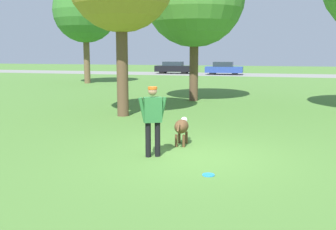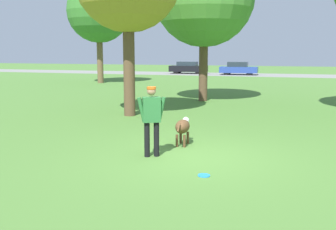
{
  "view_description": "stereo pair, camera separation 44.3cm",
  "coord_description": "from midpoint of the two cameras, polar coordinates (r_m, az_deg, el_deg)",
  "views": [
    {
      "loc": [
        1.75,
        -8.83,
        2.45
      ],
      "look_at": [
        -0.72,
        0.41,
        0.9
      ],
      "focal_mm": 42.0,
      "sensor_mm": 36.0,
      "label": 1
    },
    {
      "loc": [
        2.18,
        -8.7,
        2.45
      ],
      "look_at": [
        -0.72,
        0.41,
        0.9
      ],
      "focal_mm": 42.0,
      "sensor_mm": 36.0,
      "label": 2
    }
  ],
  "objects": [
    {
      "name": "person",
      "position": [
        9.12,
        -3.63,
        -0.12
      ],
      "size": [
        0.63,
        0.4,
        1.65
      ],
      "rotation": [
        0.0,
        0.0,
        0.49
      ],
      "color": "black",
      "rests_on": "ground_plane"
    },
    {
      "name": "dog",
      "position": [
        10.36,
        0.78,
        -1.74
      ],
      "size": [
        0.39,
        1.06,
        0.69
      ],
      "rotation": [
        0.0,
        0.0,
        1.62
      ],
      "color": "brown",
      "rests_on": "ground_plane"
    },
    {
      "name": "far_road_strip",
      "position": [
        42.34,
        12.38,
        5.7
      ],
      "size": [
        120.0,
        6.0,
        0.01
      ],
      "color": "gray",
      "rests_on": "ground_plane"
    },
    {
      "name": "parked_car_black",
      "position": [
        43.92,
        0.57,
        6.89
      ],
      "size": [
        4.17,
        1.77,
        1.33
      ],
      "rotation": [
        0.0,
        0.0,
        0.03
      ],
      "color": "black",
      "rests_on": "ground_plane"
    },
    {
      "name": "frisbee",
      "position": [
        7.97,
        4.29,
        -8.67
      ],
      "size": [
        0.25,
        0.25,
        0.02
      ],
      "color": "#268CE5",
      "rests_on": "ground_plane"
    },
    {
      "name": "tree_far_left",
      "position": [
        31.43,
        -12.34,
        14.56
      ],
      "size": [
        4.84,
        4.84,
        7.93
      ],
      "color": "brown",
      "rests_on": "ground_plane"
    },
    {
      "name": "ground_plane",
      "position": [
        9.31,
        2.3,
        -6.06
      ],
      "size": [
        120.0,
        120.0,
        0.0
      ],
      "primitive_type": "plane",
      "color": "#4C7A33"
    },
    {
      "name": "parked_car_blue",
      "position": [
        42.26,
        7.83,
        6.72
      ],
      "size": [
        3.94,
        1.85,
        1.36
      ],
      "rotation": [
        0.0,
        0.0,
        0.02
      ],
      "color": "#284293",
      "rests_on": "ground_plane"
    }
  ]
}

